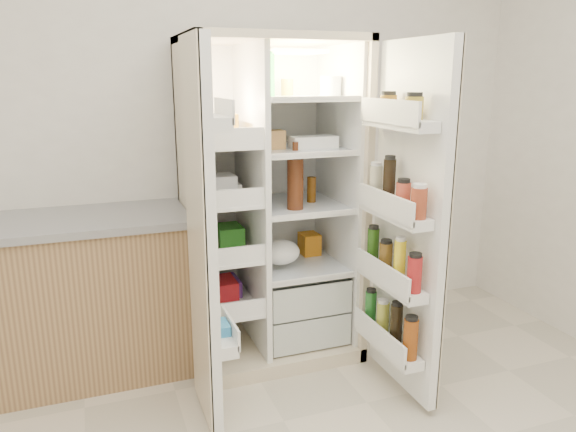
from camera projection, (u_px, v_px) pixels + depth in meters
name	position (u px, v px, depth m)	size (l,w,h in m)	color
wall_back	(221.00, 118.00, 3.26)	(4.00, 0.02, 2.70)	white
refrigerator	(270.00, 226.00, 3.16)	(0.92, 0.70, 1.80)	beige
freezer_door	(203.00, 239.00, 2.41)	(0.15, 0.40, 1.72)	white
fridge_door	(405.00, 228.00, 2.66)	(0.17, 0.58, 1.72)	white
kitchen_counter	(76.00, 296.00, 2.93)	(1.22, 0.65, 0.88)	#A37F51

